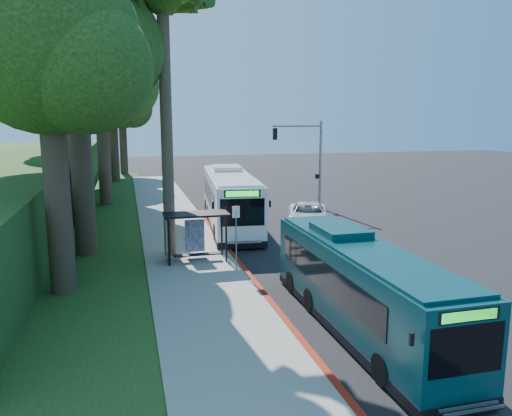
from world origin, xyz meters
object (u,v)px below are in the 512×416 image
object	(u,v)px
bus_shelter	(191,227)
white_bus	(230,198)
teal_bus	(360,285)
pickup	(308,215)

from	to	relation	value
bus_shelter	white_bus	distance (m)	8.83
bus_shelter	teal_bus	size ratio (longest dim) A/B	0.29
white_bus	pickup	xyz separation A→B (m)	(4.97, -1.78, -1.09)
teal_bus	pickup	size ratio (longest dim) A/B	1.87
bus_shelter	pickup	size ratio (longest dim) A/B	0.55
white_bus	teal_bus	world-z (taller)	white_bus
white_bus	teal_bus	bearing A→B (deg)	-81.32
bus_shelter	teal_bus	distance (m)	10.58
bus_shelter	pickup	xyz separation A→B (m)	(8.63, 6.26, -0.99)
bus_shelter	pickup	distance (m)	10.70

